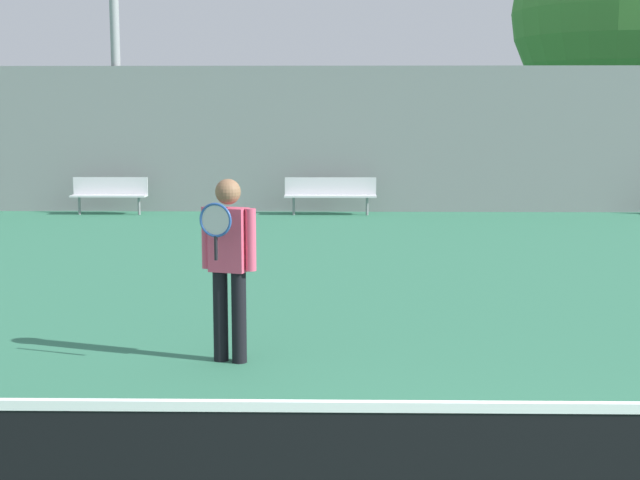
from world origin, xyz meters
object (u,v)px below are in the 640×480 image
object	(u,v)px
bench_courtside_far	(110,192)
bench_by_gate	(330,192)
tennis_player	(229,258)
tree_green_tall	(615,12)

from	to	relation	value
bench_courtside_far	bench_by_gate	size ratio (longest dim) A/B	0.82
tennis_player	tree_green_tall	xyz separation A→B (m)	(9.54, 19.95, 4.41)
bench_courtside_far	tree_green_tall	distance (m)	16.48
tennis_player	bench_by_gate	world-z (taller)	tennis_player
tennis_player	bench_by_gate	size ratio (longest dim) A/B	0.82
bench_courtside_far	tree_green_tall	xyz separation A→B (m)	(13.80, 7.58, 4.87)
bench_courtside_far	tennis_player	bearing A→B (deg)	-70.99
bench_by_gate	tree_green_tall	distance (m)	12.50
tennis_player	bench_courtside_far	xyz separation A→B (m)	(-4.26, 12.36, -0.46)
tennis_player	bench_by_gate	bearing A→B (deg)	103.27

